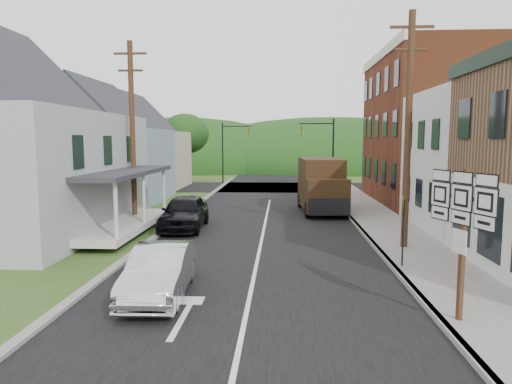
% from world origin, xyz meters
% --- Properties ---
extents(ground, '(120.00, 120.00, 0.00)m').
position_xyz_m(ground, '(0.00, 0.00, 0.00)').
color(ground, '#2D4719').
rests_on(ground, ground).
extents(road, '(9.00, 90.00, 0.02)m').
position_xyz_m(road, '(0.00, 10.00, 0.00)').
color(road, black).
rests_on(road, ground).
extents(cross_road, '(60.00, 9.00, 0.02)m').
position_xyz_m(cross_road, '(0.00, 27.00, 0.00)').
color(cross_road, black).
rests_on(cross_road, ground).
extents(sidewalk_right, '(2.80, 55.00, 0.15)m').
position_xyz_m(sidewalk_right, '(5.90, 8.00, 0.07)').
color(sidewalk_right, slate).
rests_on(sidewalk_right, ground).
extents(curb_right, '(0.20, 55.00, 0.15)m').
position_xyz_m(curb_right, '(4.55, 8.00, 0.07)').
color(curb_right, slate).
rests_on(curb_right, ground).
extents(curb_left, '(0.30, 55.00, 0.12)m').
position_xyz_m(curb_left, '(-4.65, 8.00, 0.06)').
color(curb_left, slate).
rests_on(curb_left, ground).
extents(storefront_white, '(8.00, 7.00, 6.50)m').
position_xyz_m(storefront_white, '(11.30, 7.50, 3.25)').
color(storefront_white, silver).
rests_on(storefront_white, ground).
extents(storefront_red, '(8.00, 12.00, 10.00)m').
position_xyz_m(storefront_red, '(11.30, 17.00, 5.00)').
color(storefront_red, brown).
rests_on(storefront_red, ground).
extents(house_gray, '(10.20, 12.24, 8.35)m').
position_xyz_m(house_gray, '(-12.00, 6.00, 4.23)').
color(house_gray, '#A3A6A8').
rests_on(house_gray, ground).
extents(house_blue, '(7.14, 8.16, 7.28)m').
position_xyz_m(house_blue, '(-11.00, 17.00, 3.69)').
color(house_blue, '#7B8CA8').
rests_on(house_blue, ground).
extents(house_cream, '(7.14, 8.16, 7.28)m').
position_xyz_m(house_cream, '(-11.50, 26.00, 3.69)').
color(house_cream, '#B6AB8D').
rests_on(house_cream, ground).
extents(utility_pole_right, '(1.60, 0.26, 9.00)m').
position_xyz_m(utility_pole_right, '(5.60, 3.50, 4.66)').
color(utility_pole_right, '#472D19').
rests_on(utility_pole_right, ground).
extents(utility_pole_left, '(1.60, 0.26, 9.00)m').
position_xyz_m(utility_pole_left, '(-6.50, 8.00, 4.66)').
color(utility_pole_left, '#472D19').
rests_on(utility_pole_left, ground).
extents(traffic_signal_right, '(2.87, 0.20, 6.00)m').
position_xyz_m(traffic_signal_right, '(4.30, 23.50, 3.76)').
color(traffic_signal_right, black).
rests_on(traffic_signal_right, ground).
extents(traffic_signal_left, '(2.87, 0.20, 6.00)m').
position_xyz_m(traffic_signal_left, '(-4.30, 30.50, 3.76)').
color(traffic_signal_left, black).
rests_on(traffic_signal_left, ground).
extents(tree_left_c, '(5.80, 5.80, 8.41)m').
position_xyz_m(tree_left_c, '(-19.00, 20.00, 5.94)').
color(tree_left_c, '#382616').
rests_on(tree_left_c, ground).
extents(tree_left_d, '(4.80, 4.80, 6.94)m').
position_xyz_m(tree_left_d, '(-9.00, 32.00, 4.88)').
color(tree_left_d, '#382616').
rests_on(tree_left_d, ground).
extents(forested_ridge, '(90.00, 30.00, 16.00)m').
position_xyz_m(forested_ridge, '(0.00, 55.00, 0.00)').
color(forested_ridge, black).
rests_on(forested_ridge, ground).
extents(silver_sedan, '(1.67, 4.25, 1.38)m').
position_xyz_m(silver_sedan, '(-2.43, -2.26, 0.69)').
color(silver_sedan, silver).
rests_on(silver_sedan, ground).
extents(dark_sedan, '(2.01, 4.78, 1.62)m').
position_xyz_m(dark_sedan, '(-3.80, 7.14, 0.81)').
color(dark_sedan, black).
rests_on(dark_sedan, ground).
extents(delivery_van, '(2.65, 5.79, 3.17)m').
position_xyz_m(delivery_van, '(3.18, 12.69, 1.60)').
color(delivery_van, black).
rests_on(delivery_van, ground).
extents(route_sign_cluster, '(0.75, 1.89, 3.47)m').
position_xyz_m(route_sign_cluster, '(4.89, -3.85, 2.40)').
color(route_sign_cluster, '#472D19').
rests_on(route_sign_cluster, sidewalk_right).
extents(warning_sign, '(0.17, 0.63, 2.34)m').
position_xyz_m(warning_sign, '(4.78, 0.66, 1.64)').
color(warning_sign, black).
rests_on(warning_sign, sidewalk_right).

